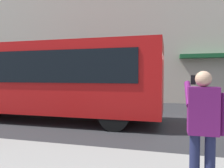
{
  "coord_description": "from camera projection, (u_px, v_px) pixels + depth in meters",
  "views": [
    {
      "loc": [
        -0.59,
        8.15,
        1.78
      ],
      "look_at": [
        1.34,
        0.74,
        1.49
      ],
      "focal_mm": 34.53,
      "sensor_mm": 36.0,
      "label": 1
    }
  ],
  "objects": [
    {
      "name": "ground_plane",
      "position": [
        151.0,
        123.0,
        8.1
      ],
      "size": [
        60.0,
        60.0,
        0.0
      ],
      "primitive_type": "plane",
      "color": "#2B2B2D"
    },
    {
      "name": "building_facade_far",
      "position": [
        160.0,
        13.0,
        14.44
      ],
      "size": [
        28.0,
        1.55,
        12.0
      ],
      "color": "beige",
      "rests_on": "ground_plane"
    },
    {
      "name": "red_bus",
      "position": [
        48.0,
        78.0,
        8.7
      ],
      "size": [
        9.05,
        2.54,
        3.08
      ],
      "color": "red",
      "rests_on": "ground_plane"
    },
    {
      "name": "pedestrian_photographer",
      "position": [
        203.0,
        122.0,
        2.99
      ],
      "size": [
        0.53,
        0.52,
        1.7
      ],
      "color": "#1E2347",
      "rests_on": "sidewalk_curb"
    }
  ]
}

